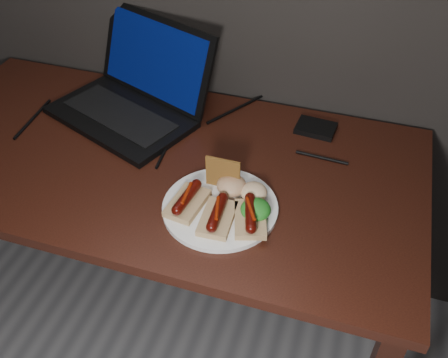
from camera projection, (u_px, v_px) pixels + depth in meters
name	position (u px, v px, depth m)	size (l,w,h in m)	color
desk	(158.00, 182.00, 1.38)	(1.40, 0.70, 0.75)	#37160D
laptop	(133.00, 95.00, 1.45)	(0.50, 0.45, 0.25)	black
hard_drive	(316.00, 128.00, 1.41)	(0.11, 0.08, 0.02)	black
desk_cables	(178.00, 129.00, 1.41)	(0.91, 0.42, 0.01)	black
plate	(220.00, 207.00, 1.17)	(0.27, 0.27, 0.01)	white
bread_sausage_left	(187.00, 200.00, 1.16)	(0.08, 0.12, 0.04)	tan
bread_sausage_center	(217.00, 216.00, 1.12)	(0.08, 0.12, 0.04)	tan
bread_sausage_right	(250.00, 216.00, 1.12)	(0.10, 0.13, 0.04)	tan
crispbread	(223.00, 173.00, 1.19)	(0.09, 0.01, 0.09)	olive
salad_greens	(256.00, 209.00, 1.13)	(0.07, 0.07, 0.04)	#1A5410
salsa_mound	(231.00, 185.00, 1.19)	(0.07, 0.07, 0.04)	maroon
coleslaw_mound	(254.00, 192.00, 1.18)	(0.06, 0.06, 0.04)	beige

